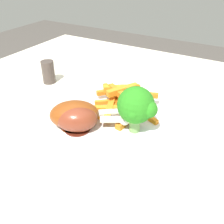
% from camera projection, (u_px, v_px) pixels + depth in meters
% --- Properties ---
extents(dining_table, '(0.90, 0.81, 0.72)m').
position_uv_depth(dining_table, '(87.00, 170.00, 0.53)').
color(dining_table, silver).
rests_on(dining_table, ground_plane).
extents(dinner_plate, '(0.29, 0.29, 0.01)m').
position_uv_depth(dinner_plate, '(112.00, 124.00, 0.46)').
color(dinner_plate, white).
rests_on(dinner_plate, dining_table).
extents(broccoli_floret_front, '(0.07, 0.07, 0.08)m').
position_uv_depth(broccoli_floret_front, '(137.00, 106.00, 0.40)').
color(broccoli_floret_front, '#76A458').
rests_on(broccoli_floret_front, dinner_plate).
extents(carrot_fries_pile, '(0.16, 0.16, 0.04)m').
position_uv_depth(carrot_fries_pile, '(121.00, 100.00, 0.49)').
color(carrot_fries_pile, orange).
rests_on(carrot_fries_pile, dinner_plate).
extents(chicken_drumstick_near, '(0.11, 0.13, 0.05)m').
position_uv_depth(chicken_drumstick_near, '(75.00, 114.00, 0.43)').
color(chicken_drumstick_near, '#5B230B').
rests_on(chicken_drumstick_near, dinner_plate).
extents(chicken_drumstick_far, '(0.09, 0.12, 0.04)m').
position_uv_depth(chicken_drumstick_far, '(80.00, 119.00, 0.42)').
color(chicken_drumstick_far, '#531D12').
rests_on(chicken_drumstick_far, dinner_plate).
extents(napkin, '(0.20, 0.18, 0.00)m').
position_uv_depth(napkin, '(140.00, 72.00, 0.67)').
color(napkin, white).
rests_on(napkin, dining_table).
extents(pepper_shaker, '(0.03, 0.03, 0.05)m').
position_uv_depth(pepper_shaker, '(48.00, 72.00, 0.60)').
color(pepper_shaker, '#423833').
rests_on(pepper_shaker, dining_table).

